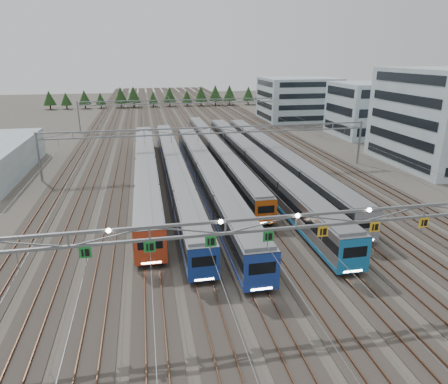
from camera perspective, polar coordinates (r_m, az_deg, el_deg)
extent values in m
plane|color=#47423A|center=(34.96, 9.55, -15.24)|extent=(400.00, 400.00, 0.00)
cube|color=#2D2823|center=(128.76, -6.34, 10.22)|extent=(54.00, 260.00, 0.08)
cube|color=brown|center=(129.07, -17.83, 9.51)|extent=(0.08, 260.00, 0.16)
cube|color=brown|center=(133.37, 4.80, 10.62)|extent=(0.08, 260.00, 0.16)
cube|color=brown|center=(128.68, -6.67, 10.26)|extent=(0.08, 260.00, 0.16)
cube|color=brown|center=(128.81, -6.02, 10.29)|extent=(0.08, 260.00, 0.16)
cube|color=black|center=(65.11, -10.97, 1.63)|extent=(2.66, 54.85, 0.40)
cube|color=gray|center=(64.56, -11.08, 3.28)|extent=(3.12, 55.97, 3.51)
cube|color=black|center=(64.45, -11.10, 3.64)|extent=(3.18, 55.69, 1.06)
cube|color=#B4381B|center=(64.97, -10.99, 2.02)|extent=(3.17, 55.69, 0.39)
cube|color=slate|center=(64.09, -11.18, 4.88)|extent=(2.81, 54.85, 0.28)
cube|color=#B4381B|center=(38.36, -10.47, -7.86)|extent=(3.14, 0.12, 3.51)
cube|color=black|center=(38.14, -10.51, -7.32)|extent=(2.34, 0.10, 1.06)
cube|color=white|center=(39.01, -10.34, -9.91)|extent=(1.87, 0.06, 0.17)
cube|color=black|center=(65.33, -7.02, 1.88)|extent=(2.42, 62.53, 0.37)
cube|color=gray|center=(64.83, -7.09, 3.38)|extent=(2.85, 63.81, 3.20)
cube|color=black|center=(64.73, -7.10, 3.71)|extent=(2.91, 63.49, 0.97)
cube|color=navy|center=(65.21, -7.04, 2.24)|extent=(2.90, 63.49, 0.36)
cube|color=slate|center=(64.40, -7.15, 4.84)|extent=(2.56, 62.53, 0.25)
cube|color=navy|center=(35.32, -2.87, -10.39)|extent=(2.87, 0.12, 3.20)
cube|color=black|center=(35.11, -2.88, -9.86)|extent=(2.14, 0.10, 0.97)
cube|color=white|center=(35.98, -2.82, -12.37)|extent=(1.71, 0.06, 0.15)
cube|color=black|center=(61.21, -2.46, 0.85)|extent=(2.65, 57.96, 0.40)
cube|color=gray|center=(60.63, -2.48, 2.59)|extent=(3.12, 59.14, 3.51)
cube|color=black|center=(60.52, -2.49, 2.97)|extent=(3.18, 58.85, 1.06)
cube|color=navy|center=(61.07, -2.46, 1.26)|extent=(3.17, 58.85, 0.39)
cube|color=slate|center=(60.13, -2.51, 4.29)|extent=(2.81, 57.96, 0.28)
cube|color=navy|center=(33.97, 5.45, -11.39)|extent=(3.14, 0.12, 3.51)
cube|color=black|center=(33.74, 5.48, -10.79)|extent=(2.34, 0.10, 1.06)
cube|color=white|center=(34.72, 5.40, -13.61)|extent=(1.87, 0.06, 0.17)
cube|color=black|center=(77.63, -1.08, 4.78)|extent=(2.27, 63.82, 0.34)
cube|color=gray|center=(77.24, -1.09, 5.97)|extent=(2.67, 65.12, 3.00)
cube|color=black|center=(77.16, -1.09, 6.23)|extent=(2.73, 64.79, 0.90)
cube|color=#D15312|center=(77.53, -1.08, 5.06)|extent=(2.72, 64.79, 0.33)
cube|color=slate|center=(76.89, -1.10, 7.13)|extent=(2.40, 63.82, 0.24)
cube|color=#D15312|center=(46.99, 6.01, -2.89)|extent=(2.69, 0.12, 3.00)
cube|color=black|center=(46.83, 6.03, -2.49)|extent=(2.00, 0.10, 0.90)
cube|color=white|center=(47.44, 5.98, -4.38)|extent=(1.60, 0.06, 0.14)
cube|color=black|center=(68.53, 4.23, 2.81)|extent=(2.63, 67.18, 0.40)
cube|color=gray|center=(68.02, 4.27, 4.36)|extent=(3.09, 68.55, 3.47)
cube|color=black|center=(67.91, 4.28, 4.70)|extent=(3.15, 68.21, 1.05)
cube|color=#1A74B8|center=(68.40, 4.24, 3.18)|extent=(3.14, 68.21, 0.39)
cube|color=slate|center=(67.57, 4.31, 5.88)|extent=(2.78, 67.18, 0.28)
cube|color=#1A74B8|center=(38.22, 18.13, -8.69)|extent=(3.11, 0.12, 3.47)
cube|color=black|center=(38.02, 18.22, -8.15)|extent=(2.32, 0.10, 1.05)
cube|color=white|center=(38.88, 17.94, -10.71)|extent=(1.85, 0.06, 0.17)
cube|color=black|center=(71.84, 7.23, 3.47)|extent=(2.63, 60.52, 0.40)
cube|color=gray|center=(71.35, 7.30, 4.96)|extent=(3.09, 61.76, 3.48)
cube|color=black|center=(71.25, 7.31, 5.29)|extent=(3.15, 61.45, 1.05)
cube|color=gray|center=(71.72, 7.25, 3.83)|extent=(3.14, 61.45, 0.39)
cube|color=slate|center=(70.93, 7.36, 6.41)|extent=(2.78, 60.52, 0.28)
cube|color=gray|center=(44.71, 19.77, -4.74)|extent=(3.11, 0.12, 3.48)
cube|color=black|center=(44.53, 19.85, -4.26)|extent=(2.32, 0.10, 1.05)
cube|color=white|center=(45.27, 19.60, -6.53)|extent=(1.86, 0.06, 0.17)
cube|color=slate|center=(31.28, 10.33, -3.33)|extent=(56.00, 0.22, 0.22)
cube|color=slate|center=(31.66, 10.22, -5.00)|extent=(56.00, 0.22, 0.22)
cube|color=#1A8330|center=(30.15, -19.22, -8.16)|extent=(0.85, 0.06, 0.85)
cube|color=#1A8330|center=(29.78, -10.57, -7.70)|extent=(0.85, 0.06, 0.85)
cube|color=#1A8330|center=(30.09, -1.92, -7.07)|extent=(0.85, 0.06, 0.85)
cube|color=#1A8330|center=(31.06, 6.35, -6.32)|extent=(0.85, 0.06, 0.85)
cube|color=yellow|center=(32.62, 13.95, -5.50)|extent=(0.85, 0.06, 0.85)
cube|color=yellow|center=(34.70, 20.73, -4.70)|extent=(0.85, 0.06, 0.85)
cube|color=yellow|center=(37.21, 26.65, -3.93)|extent=(0.85, 0.06, 0.85)
cylinder|color=slate|center=(70.64, -24.95, 4.55)|extent=(0.36, 0.36, 8.00)
cylinder|color=slate|center=(78.92, 18.76, 6.68)|extent=(0.36, 0.36, 8.00)
cube|color=slate|center=(68.71, -1.90, 9.20)|extent=(56.00, 0.22, 0.22)
cube|color=slate|center=(68.89, -1.89, 8.38)|extent=(56.00, 0.22, 0.22)
cylinder|color=slate|center=(114.13, -20.05, 10.09)|extent=(0.36, 0.36, 8.00)
cylinder|color=slate|center=(119.44, 8.05, 11.39)|extent=(0.36, 0.36, 8.00)
cube|color=slate|center=(112.95, -5.77, 12.99)|extent=(56.00, 0.22, 0.22)
cube|color=slate|center=(113.06, -5.75, 12.48)|extent=(56.00, 0.22, 0.22)
cube|color=#91A4AD|center=(83.89, 29.11, 9.22)|extent=(18.00, 22.00, 17.29)
cube|color=#91A4AD|center=(107.62, 19.43, 11.04)|extent=(14.00, 16.00, 13.02)
cube|color=#91A4AD|center=(129.64, 10.55, 12.93)|extent=(22.00, 18.00, 12.84)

